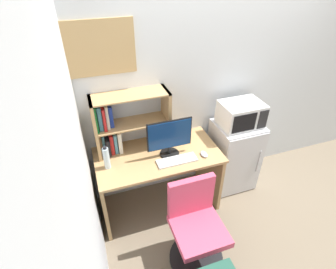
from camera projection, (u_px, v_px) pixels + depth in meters
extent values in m
cube|color=silver|center=(254.00, 78.00, 3.08)|extent=(6.40, 0.04, 2.60)
cube|color=silver|center=(91.00, 255.00, 1.28)|extent=(0.04, 4.40, 2.60)
cube|color=tan|center=(158.00, 155.00, 2.76)|extent=(1.30, 0.68, 0.03)
cube|color=tan|center=(102.00, 196.00, 2.81)|extent=(0.04, 0.61, 0.75)
cube|color=tan|center=(209.00, 169.00, 3.15)|extent=(0.04, 0.61, 0.75)
cube|color=tan|center=(95.00, 129.00, 2.58)|extent=(0.03, 0.27, 0.63)
cube|color=tan|center=(166.00, 116.00, 2.78)|extent=(0.03, 0.27, 0.63)
cube|color=tan|center=(129.00, 95.00, 2.50)|extent=(0.77, 0.27, 0.01)
cube|color=tan|center=(132.00, 123.00, 2.68)|extent=(0.71, 0.27, 0.01)
cube|color=brown|center=(100.00, 142.00, 2.73)|extent=(0.02, 0.15, 0.23)
cube|color=teal|center=(103.00, 142.00, 2.74)|extent=(0.03, 0.15, 0.22)
cube|color=black|center=(107.00, 144.00, 2.74)|extent=(0.04, 0.22, 0.19)
cube|color=#B21E1E|center=(111.00, 141.00, 2.75)|extent=(0.04, 0.20, 0.23)
cube|color=teal|center=(115.00, 140.00, 2.76)|extent=(0.03, 0.18, 0.23)
cube|color=silver|center=(119.00, 139.00, 2.76)|extent=(0.04, 0.20, 0.25)
cube|color=#197233|center=(95.00, 116.00, 2.52)|extent=(0.02, 0.22, 0.27)
cube|color=teal|center=(99.00, 116.00, 2.55)|extent=(0.04, 0.18, 0.25)
cube|color=#B21E1E|center=(103.00, 116.00, 2.55)|extent=(0.03, 0.21, 0.24)
cube|color=silver|center=(106.00, 115.00, 2.57)|extent=(0.03, 0.18, 0.24)
cube|color=navy|center=(110.00, 115.00, 2.59)|extent=(0.04, 0.15, 0.22)
cylinder|color=black|center=(170.00, 154.00, 2.75)|extent=(0.20, 0.20, 0.02)
cylinder|color=black|center=(170.00, 150.00, 2.72)|extent=(0.04, 0.04, 0.08)
cube|color=black|center=(169.00, 134.00, 2.61)|extent=(0.47, 0.01, 0.32)
cube|color=navy|center=(170.00, 135.00, 2.61)|extent=(0.44, 0.02, 0.30)
cube|color=silver|center=(177.00, 160.00, 2.65)|extent=(0.41, 0.14, 0.02)
ellipsoid|color=silver|center=(204.00, 154.00, 2.73)|extent=(0.06, 0.11, 0.03)
cylinder|color=silver|center=(107.00, 158.00, 2.52)|extent=(0.06, 0.06, 0.23)
cylinder|color=black|center=(105.00, 148.00, 2.44)|extent=(0.03, 0.03, 0.02)
cube|color=silver|center=(233.00, 155.00, 3.26)|extent=(0.52, 0.46, 0.90)
cube|color=silver|center=(244.00, 167.00, 3.08)|extent=(0.50, 0.01, 0.86)
cylinder|color=#B2B2B7|center=(259.00, 161.00, 3.09)|extent=(0.01, 0.01, 0.31)
cube|color=silver|center=(241.00, 114.00, 2.93)|extent=(0.46, 0.34, 0.27)
cube|color=black|center=(245.00, 123.00, 2.77)|extent=(0.28, 0.01, 0.21)
cube|color=black|center=(263.00, 120.00, 2.84)|extent=(0.11, 0.01, 0.22)
cylinder|color=black|center=(196.00, 257.00, 2.62)|extent=(0.53, 0.53, 0.04)
cylinder|color=black|center=(197.00, 245.00, 2.50)|extent=(0.04, 0.04, 0.41)
cube|color=#D84766|center=(199.00, 231.00, 2.37)|extent=(0.46, 0.46, 0.07)
cube|color=#D84766|center=(191.00, 196.00, 2.40)|extent=(0.44, 0.06, 0.41)
cube|color=tan|center=(100.00, 48.00, 2.30)|extent=(0.62, 0.02, 0.49)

